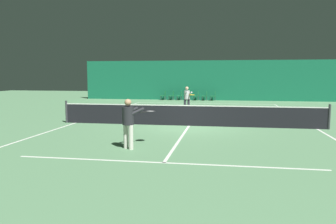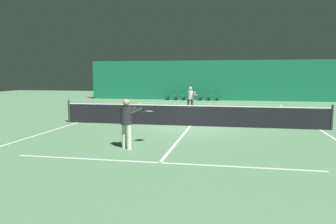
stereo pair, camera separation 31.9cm
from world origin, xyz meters
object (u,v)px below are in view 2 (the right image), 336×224
player_far (190,97)px  courtside_chair_3 (193,95)px  courtside_chair_2 (185,95)px  tennis_net (190,115)px  player_near (127,120)px  courtside_chair_1 (177,95)px  courtside_chair_0 (169,95)px  courtside_chair_4 (202,95)px  courtside_chair_5 (210,95)px  courtside_chair_6 (219,95)px

player_far → courtside_chair_3: (-0.86, 9.04, -0.43)m
courtside_chair_2 → courtside_chair_3: 0.76m
tennis_net → player_far: player_far is taller
player_near → courtside_chair_3: 19.86m
player_near → courtside_chair_1: (-1.76, 19.86, -0.43)m
tennis_net → player_far: 5.95m
tennis_net → courtside_chair_0: size_ratio=14.29×
player_far → courtside_chair_3: 9.09m
player_near → courtside_chair_2: (-1.00, 19.86, -0.43)m
tennis_net → player_near: size_ratio=7.67×
player_near → courtside_chair_2: bearing=36.4°
player_far → courtside_chair_0: 9.57m
courtside_chair_2 → courtside_chair_4: size_ratio=1.00×
courtside_chair_5 → courtside_chair_6: bearing=90.0°
player_far → courtside_chair_1: size_ratio=1.87×
player_far → courtside_chair_2: player_far is taller
tennis_net → courtside_chair_4: tennis_net is taller
tennis_net → courtside_chair_6: 14.94m
courtside_chair_0 → courtside_chair_3: same height
tennis_net → courtside_chair_5: 14.93m
courtside_chair_5 → courtside_chair_4: bearing=-90.0°
player_near → courtside_chair_5: (1.28, 19.86, -0.43)m
courtside_chair_4 → courtside_chair_5: 0.76m
courtside_chair_5 → tennis_net: bearing=0.3°
player_near → courtside_chair_5: player_near is taller
courtside_chair_4 → courtside_chair_1: bearing=-90.0°
tennis_net → courtside_chair_3: bearing=96.1°
courtside_chair_0 → courtside_chair_4: 3.04m
tennis_net → courtside_chair_5: bearing=90.3°
player_near → courtside_chair_4: size_ratio=1.86×
player_near → courtside_chair_6: bearing=27.7°
player_near → courtside_chair_6: size_ratio=1.86×
courtside_chair_5 → courtside_chair_3: bearing=-90.0°
tennis_net → courtside_chair_1: tennis_net is taller
courtside_chair_0 → courtside_chair_3: (2.28, 0.00, 0.00)m
courtside_chair_0 → courtside_chair_5: (3.80, 0.00, 0.00)m
courtside_chair_3 → courtside_chair_5: (1.52, 0.00, 0.00)m
courtside_chair_0 → courtside_chair_3: 2.28m
courtside_chair_3 → courtside_chair_6: same height
player_near → courtside_chair_3: player_near is taller
player_far → courtside_chair_3: player_far is taller
player_far → courtside_chair_4: (-0.10, 9.04, -0.43)m
courtside_chair_2 → courtside_chair_6: same height
tennis_net → courtside_chair_0: tennis_net is taller
courtside_chair_2 → courtside_chair_3: (0.76, 0.00, 0.00)m
courtside_chair_2 → courtside_chair_5: same height
courtside_chair_1 → courtside_chair_4: 2.28m
courtside_chair_2 → courtside_chair_3: size_ratio=1.00×
player_near → player_far: player_far is taller
courtside_chair_5 → player_far: bearing=-4.2°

